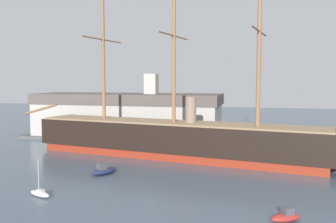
{
  "coord_description": "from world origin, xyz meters",
  "views": [
    {
      "loc": [
        12.77,
        -18.53,
        15.6
      ],
      "look_at": [
        -1.76,
        38.84,
        10.61
      ],
      "focal_mm": 39.0,
      "sensor_mm": 36.0,
      "label": 1
    }
  ],
  "objects": [
    {
      "name": "sailboat_mid_left",
      "position": [
        -15.85,
        23.89,
        0.43
      ],
      "size": [
        4.06,
        2.53,
        5.08
      ],
      "color": "silver",
      "rests_on": "ground"
    },
    {
      "name": "dockside_warehouse_left",
      "position": [
        -22.4,
        75.16,
        6.02
      ],
      "size": [
        54.87,
        19.14,
        17.47
      ],
      "color": "#565659",
      "rests_on": "ground"
    },
    {
      "name": "motorboat_alongside_bow",
      "position": [
        -12.31,
        36.66,
        0.68
      ],
      "size": [
        4.15,
        4.94,
        1.95
      ],
      "color": "#1E284C",
      "rests_on": "ground"
    },
    {
      "name": "dinghy_distant_centre",
      "position": [
        1.49,
        64.03,
        0.31
      ],
      "size": [
        2.12,
        2.82,
        0.61
      ],
      "color": "#B22D28",
      "rests_on": "ground"
    },
    {
      "name": "tall_ship",
      "position": [
        -4.16,
        53.07,
        3.85
      ],
      "size": [
        72.99,
        20.12,
        35.3
      ],
      "color": "maroon",
      "rests_on": "ground"
    },
    {
      "name": "motorboat_mid_right",
      "position": [
        15.8,
        22.89,
        0.56
      ],
      "size": [
        4.03,
        3.39,
        1.59
      ],
      "color": "#B22D28",
      "rests_on": "ground"
    },
    {
      "name": "dinghy_far_left",
      "position": [
        -28.26,
        56.97,
        0.28
      ],
      "size": [
        1.76,
        2.56,
        0.56
      ],
      "color": "gray",
      "rests_on": "ground"
    }
  ]
}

